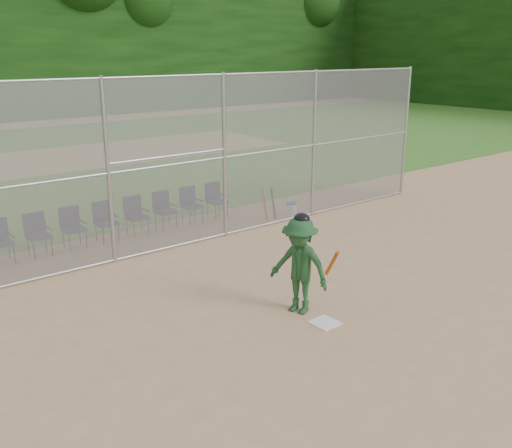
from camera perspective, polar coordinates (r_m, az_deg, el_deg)
ground at (r=10.30m, az=8.79°, el=-9.09°), size 100.00×100.00×0.00m
grass_strip at (r=25.55m, az=-22.26°, el=5.67°), size 100.00×100.00×0.00m
dirt_patch_far at (r=25.55m, az=-22.26°, el=5.67°), size 24.00×24.00×0.00m
backstop_fence at (r=13.36m, az=-6.72°, el=6.45°), size 16.09×0.09×4.00m
home_plate at (r=10.00m, az=6.88°, el=-9.77°), size 0.45×0.45×0.02m
batter_at_plate at (r=10.03m, az=4.37°, el=-4.13°), size 1.06×1.33×1.83m
water_cooler at (r=16.12m, az=3.55°, el=1.53°), size 0.30×0.30×0.38m
spare_bats at (r=15.71m, az=1.31°, el=2.01°), size 0.36×0.25×0.85m
chair_1 at (r=13.61m, az=-24.17°, el=-1.68°), size 0.54×0.52×0.96m
chair_2 at (r=13.81m, az=-20.91°, el=-1.04°), size 0.54×0.52×0.96m
chair_3 at (r=14.05m, az=-17.76°, el=-0.41°), size 0.54×0.52×0.96m
chair_4 at (r=14.34m, az=-14.72°, el=0.20°), size 0.54×0.52×0.96m
chair_5 at (r=14.66m, az=-11.81°, el=0.78°), size 0.54×0.52×0.96m
chair_6 at (r=15.03m, az=-9.03°, el=1.33°), size 0.54×0.52×0.96m
chair_7 at (r=15.43m, az=-6.40°, el=1.85°), size 0.54×0.52×0.96m
chair_8 at (r=15.86m, az=-3.89°, el=2.34°), size 0.54×0.52×0.96m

